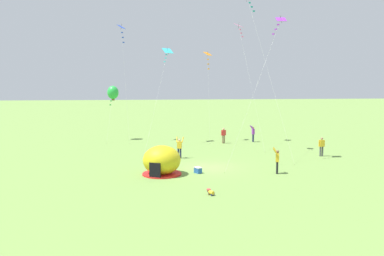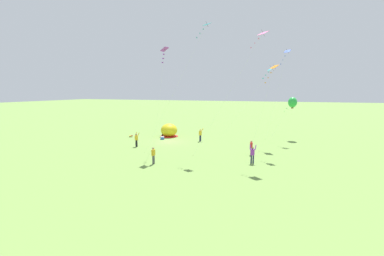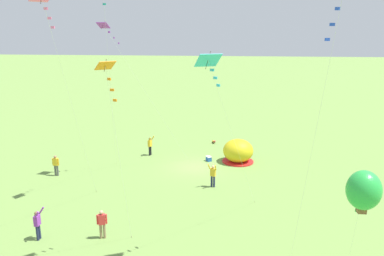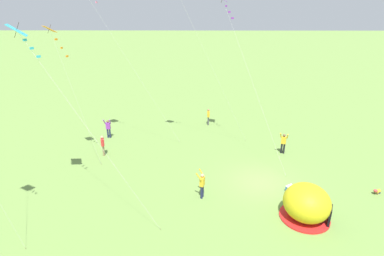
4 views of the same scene
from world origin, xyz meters
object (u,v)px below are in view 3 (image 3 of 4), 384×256
at_px(person_flying_kite, 150,145).
at_px(kite_blue, 340,5).
at_px(kite_purple, 108,32).
at_px(person_arms_raised, 38,223).
at_px(cooler_box, 209,159).
at_px(kite_cyan, 210,66).
at_px(person_center_field, 102,223).
at_px(kite_orange, 107,75).
at_px(person_watching_sky, 213,174).
at_px(kite_green, 364,190).
at_px(person_strolling, 56,164).
at_px(kite_pink, 44,6).
at_px(toddler_crawling, 214,142).
at_px(popup_tent, 238,151).

height_order(person_flying_kite, kite_blue, kite_blue).
relative_size(kite_purple, kite_blue, 0.92).
bearing_deg(person_arms_raised, kite_purple, -96.84).
distance_m(cooler_box, kite_cyan, 18.03).
xyz_separation_m(person_arms_raised, person_center_field, (-3.55, -0.52, -0.03)).
bearing_deg(kite_orange, kite_purple, -71.96).
distance_m(person_watching_sky, kite_cyan, 12.93).
distance_m(kite_orange, kite_purple, 12.36).
bearing_deg(kite_purple, kite_orange, 108.04).
distance_m(person_watching_sky, kite_green, 14.77).
height_order(person_flying_kite, kite_cyan, kite_cyan).
xyz_separation_m(kite_purple, kite_green, (-14.53, 14.28, -5.85)).
xyz_separation_m(person_strolling, kite_cyan, (-13.08, 10.26, 8.96)).
relative_size(person_arms_raised, person_watching_sky, 1.00).
xyz_separation_m(person_arms_raised, kite_blue, (-14.56, 2.78, 11.38)).
distance_m(person_arms_raised, kite_purple, 14.64).
distance_m(cooler_box, kite_blue, 21.74).
distance_m(person_center_field, kite_pink, 11.78).
distance_m(person_flying_kite, kite_blue, 24.24).
height_order(kite_cyan, kite_pink, kite_pink).
distance_m(kite_orange, kite_blue, 10.07).
distance_m(toddler_crawling, kite_purple, 16.63).
xyz_separation_m(kite_cyan, kite_green, (-6.11, 3.15, -4.36)).
bearing_deg(kite_blue, person_center_field, -16.68).
bearing_deg(person_arms_raised, popup_tent, -128.30).
distance_m(toddler_crawling, kite_pink, 24.61).
height_order(person_watching_sky, kite_cyan, kite_cyan).
bearing_deg(kite_pink, kite_purple, -87.37).
bearing_deg(kite_green, kite_blue, -47.11).
bearing_deg(person_center_field, kite_pink, 20.89).
bearing_deg(toddler_crawling, kite_cyan, 92.19).
distance_m(cooler_box, person_strolling, 13.10).
height_order(cooler_box, kite_purple, kite_purple).
distance_m(person_arms_raised, kite_cyan, 13.17).
relative_size(popup_tent, person_arms_raised, 1.49).
bearing_deg(kite_purple, person_watching_sky, 167.72).
relative_size(kite_cyan, kite_blue, 0.80).
bearing_deg(kite_orange, kite_blue, 171.76).
relative_size(person_strolling, kite_blue, 0.13).
relative_size(toddler_crawling, person_center_field, 0.32).
height_order(toddler_crawling, person_watching_sky, person_watching_sky).
relative_size(kite_pink, kite_green, 2.10).
height_order(kite_pink, kite_green, kite_pink).
distance_m(person_center_field, kite_green, 13.82).
xyz_separation_m(toddler_crawling, person_flying_kite, (5.81, 4.57, 0.82)).
relative_size(kite_orange, kite_purple, 0.84).
height_order(kite_orange, kite_green, kite_orange).
relative_size(person_flying_kite, kite_cyan, 0.18).
bearing_deg(toddler_crawling, kite_green, 106.11).
relative_size(person_flying_kite, kite_green, 0.30).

